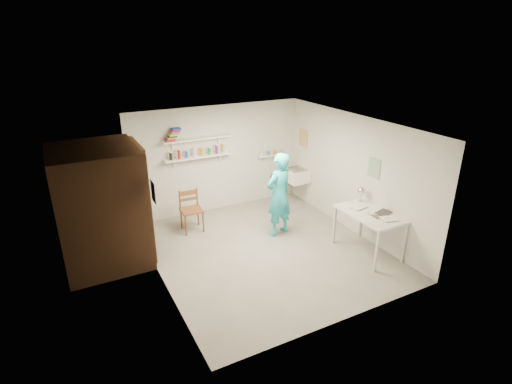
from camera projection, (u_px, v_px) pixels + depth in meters
name	position (u px, v px, depth m)	size (l,w,h in m)	color
floor	(266.00, 251.00, 7.59)	(4.00, 4.50, 0.02)	slate
ceiling	(267.00, 125.00, 6.69)	(4.00, 4.50, 0.02)	silver
wall_back	(218.00, 159.00, 8.99)	(4.00, 0.02, 2.40)	silver
wall_front	(349.00, 248.00, 5.28)	(4.00, 0.02, 2.40)	silver
wall_left	(155.00, 214.00, 6.27)	(0.02, 4.50, 2.40)	silver
wall_right	(354.00, 174.00, 8.00)	(0.02, 4.50, 2.40)	silver
doorway_recess	(142.00, 202.00, 7.22)	(0.02, 0.90, 2.00)	black
corridor_box	(100.00, 207.00, 6.89)	(1.40, 1.50, 2.10)	brown
door_lintel	(137.00, 145.00, 6.83)	(0.06, 1.05, 0.10)	brown
door_jamb_near	(150.00, 212.00, 6.82)	(0.06, 0.10, 2.00)	brown
door_jamb_far	(137.00, 192.00, 7.64)	(0.06, 0.10, 2.00)	brown
shelf_lower	(198.00, 157.00, 8.62)	(1.50, 0.22, 0.03)	white
shelf_upper	(197.00, 139.00, 8.47)	(1.50, 0.22, 0.03)	white
ledge_shelf	(272.00, 155.00, 9.53)	(0.70, 0.14, 0.03)	white
poster_left	(153.00, 192.00, 6.19)	(0.01, 0.28, 0.36)	#334C7F
poster_right_a	(303.00, 138.00, 9.34)	(0.01, 0.34, 0.42)	#995933
poster_right_b	(374.00, 168.00, 7.43)	(0.01, 0.30, 0.38)	#3F724C
belfast_sink	(296.00, 175.00, 9.47)	(0.48, 0.60, 0.30)	white
man	(279.00, 195.00, 7.90)	(0.63, 0.41, 1.72)	#27B0C3
wall_clock	(276.00, 177.00, 8.00)	(0.31, 0.31, 0.04)	#CCC38B
wooden_chair	(192.00, 210.00, 8.18)	(0.43, 0.41, 0.92)	brown
work_table	(368.00, 233.00, 7.37)	(0.73, 1.22, 0.82)	silver
desk_lamp	(362.00, 191.00, 7.62)	(0.15, 0.15, 0.15)	silver
spray_cans	(198.00, 152.00, 8.58)	(1.29, 0.06, 0.17)	black
book_stack	(173.00, 135.00, 8.19)	(0.34, 0.14, 0.25)	red
ledge_pots	(272.00, 153.00, 9.51)	(0.48, 0.07, 0.09)	silver
papers	(370.00, 212.00, 7.21)	(0.30, 0.22, 0.02)	silver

